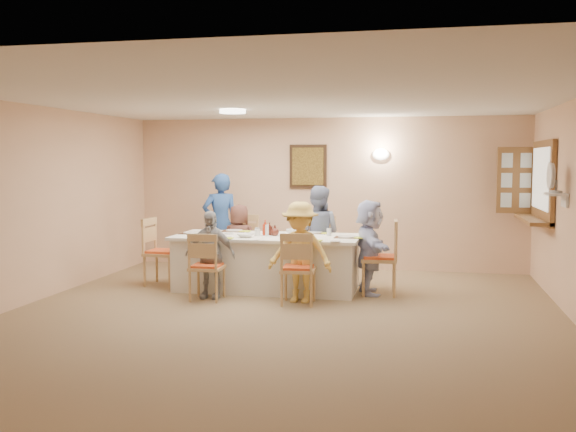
% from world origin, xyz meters
% --- Properties ---
extents(ground, '(7.00, 7.00, 0.00)m').
position_xyz_m(ground, '(0.00, 0.00, 0.00)').
color(ground, '#7C6A51').
extents(room_walls, '(7.00, 7.00, 7.00)m').
position_xyz_m(room_walls, '(0.00, 0.00, 1.51)').
color(room_walls, beige).
rests_on(room_walls, ground).
extents(wall_picture, '(0.62, 0.05, 0.72)m').
position_xyz_m(wall_picture, '(-0.30, 3.46, 1.70)').
color(wall_picture, black).
rests_on(wall_picture, room_walls).
extents(wall_sconce, '(0.26, 0.09, 0.18)m').
position_xyz_m(wall_sconce, '(0.90, 3.44, 1.90)').
color(wall_sconce, white).
rests_on(wall_sconce, room_walls).
extents(ceiling_light, '(0.36, 0.36, 0.05)m').
position_xyz_m(ceiling_light, '(-1.00, 1.50, 2.47)').
color(ceiling_light, white).
rests_on(ceiling_light, room_walls).
extents(serving_hatch, '(0.06, 1.50, 1.15)m').
position_xyz_m(serving_hatch, '(3.21, 2.40, 1.50)').
color(serving_hatch, brown).
rests_on(serving_hatch, room_walls).
extents(hatch_sill, '(0.30, 1.50, 0.05)m').
position_xyz_m(hatch_sill, '(3.09, 2.40, 0.97)').
color(hatch_sill, brown).
rests_on(hatch_sill, room_walls).
extents(shutter_door, '(0.55, 0.04, 1.00)m').
position_xyz_m(shutter_door, '(2.95, 3.16, 1.50)').
color(shutter_door, brown).
rests_on(shutter_door, room_walls).
extents(fan_shelf, '(0.22, 0.36, 0.03)m').
position_xyz_m(fan_shelf, '(3.13, 1.05, 1.40)').
color(fan_shelf, white).
rests_on(fan_shelf, room_walls).
extents(desk_fan, '(0.30, 0.30, 0.28)m').
position_xyz_m(desk_fan, '(3.10, 1.05, 1.55)').
color(desk_fan, '#A5A5A8').
rests_on(desk_fan, fan_shelf).
extents(dining_table, '(2.57, 1.09, 0.76)m').
position_xyz_m(dining_table, '(-0.53, 1.54, 0.38)').
color(dining_table, white).
rests_on(dining_table, ground).
extents(chair_back_left, '(0.48, 0.48, 0.97)m').
position_xyz_m(chair_back_left, '(-1.13, 2.34, 0.49)').
color(chair_back_left, tan).
rests_on(chair_back_left, ground).
extents(chair_back_right, '(0.49, 0.49, 0.97)m').
position_xyz_m(chair_back_right, '(0.07, 2.34, 0.48)').
color(chair_back_right, tan).
rests_on(chair_back_right, ground).
extents(chair_front_left, '(0.44, 0.44, 0.89)m').
position_xyz_m(chair_front_left, '(-1.13, 0.74, 0.44)').
color(chair_front_left, tan).
rests_on(chair_front_left, ground).
extents(chair_front_right, '(0.47, 0.47, 0.92)m').
position_xyz_m(chair_front_right, '(0.07, 0.74, 0.46)').
color(chair_front_right, tan).
rests_on(chair_front_right, ground).
extents(chair_left_end, '(0.49, 0.49, 0.98)m').
position_xyz_m(chair_left_end, '(-2.08, 1.54, 0.49)').
color(chair_left_end, tan).
rests_on(chair_left_end, ground).
extents(chair_right_end, '(0.51, 0.51, 1.01)m').
position_xyz_m(chair_right_end, '(1.02, 1.54, 0.51)').
color(chair_right_end, tan).
rests_on(chair_right_end, ground).
extents(diner_back_left, '(0.58, 0.40, 1.14)m').
position_xyz_m(diner_back_left, '(-1.13, 2.22, 0.57)').
color(diner_back_left, '#532F27').
rests_on(diner_back_left, ground).
extents(diner_back_right, '(0.85, 0.73, 1.43)m').
position_xyz_m(diner_back_right, '(0.07, 2.22, 0.71)').
color(diner_back_right, '#8794B8').
rests_on(diner_back_right, ground).
extents(diner_front_left, '(0.68, 0.29, 1.15)m').
position_xyz_m(diner_front_left, '(-1.13, 0.86, 0.57)').
color(diner_front_left, '#A3A2A4').
rests_on(diner_front_left, ground).
extents(diner_front_right, '(0.91, 0.61, 1.28)m').
position_xyz_m(diner_front_right, '(0.07, 0.86, 0.64)').
color(diner_front_right, '#FCCC5A').
rests_on(diner_front_right, ground).
extents(diner_right_end, '(1.33, 0.85, 1.28)m').
position_xyz_m(diner_right_end, '(0.89, 1.54, 0.64)').
color(diner_right_end, '#D1D8FF').
rests_on(diner_right_end, ground).
extents(caregiver, '(0.92, 0.90, 1.59)m').
position_xyz_m(caregiver, '(-1.58, 2.69, 0.80)').
color(caregiver, '#294D90').
rests_on(caregiver, ground).
extents(placemat_fl, '(0.35, 0.26, 0.01)m').
position_xyz_m(placemat_fl, '(-1.13, 1.12, 0.76)').
color(placemat_fl, '#472B19').
rests_on(placemat_fl, dining_table).
extents(plate_fl, '(0.24, 0.24, 0.02)m').
position_xyz_m(plate_fl, '(-1.13, 1.12, 0.77)').
color(plate_fl, white).
rests_on(plate_fl, dining_table).
extents(napkin_fl, '(0.14, 0.14, 0.01)m').
position_xyz_m(napkin_fl, '(-0.95, 1.07, 0.77)').
color(napkin_fl, '#D1E32F').
rests_on(napkin_fl, dining_table).
extents(placemat_fr, '(0.32, 0.24, 0.01)m').
position_xyz_m(placemat_fr, '(0.07, 1.12, 0.76)').
color(placemat_fr, '#472B19').
rests_on(placemat_fr, dining_table).
extents(plate_fr, '(0.23, 0.23, 0.01)m').
position_xyz_m(plate_fr, '(0.07, 1.12, 0.77)').
color(plate_fr, white).
rests_on(plate_fr, dining_table).
extents(napkin_fr, '(0.14, 0.14, 0.01)m').
position_xyz_m(napkin_fr, '(0.25, 1.07, 0.77)').
color(napkin_fr, '#D1E32F').
rests_on(napkin_fr, dining_table).
extents(placemat_bl, '(0.38, 0.28, 0.01)m').
position_xyz_m(placemat_bl, '(-1.13, 1.96, 0.76)').
color(placemat_bl, '#472B19').
rests_on(placemat_bl, dining_table).
extents(plate_bl, '(0.24, 0.24, 0.02)m').
position_xyz_m(plate_bl, '(-1.13, 1.96, 0.77)').
color(plate_bl, white).
rests_on(plate_bl, dining_table).
extents(napkin_bl, '(0.15, 0.15, 0.01)m').
position_xyz_m(napkin_bl, '(-0.95, 1.91, 0.77)').
color(napkin_bl, '#D1E32F').
rests_on(napkin_bl, dining_table).
extents(placemat_br, '(0.34, 0.25, 0.01)m').
position_xyz_m(placemat_br, '(0.07, 1.96, 0.76)').
color(placemat_br, '#472B19').
rests_on(placemat_br, dining_table).
extents(plate_br, '(0.22, 0.22, 0.01)m').
position_xyz_m(plate_br, '(0.07, 1.96, 0.77)').
color(plate_br, white).
rests_on(plate_br, dining_table).
extents(napkin_br, '(0.14, 0.14, 0.01)m').
position_xyz_m(napkin_br, '(0.25, 1.91, 0.77)').
color(napkin_br, '#D1E32F').
rests_on(napkin_br, dining_table).
extents(placemat_le, '(0.33, 0.25, 0.01)m').
position_xyz_m(placemat_le, '(-1.63, 1.54, 0.76)').
color(placemat_le, '#472B19').
rests_on(placemat_le, dining_table).
extents(plate_le, '(0.25, 0.25, 0.02)m').
position_xyz_m(plate_le, '(-1.63, 1.54, 0.77)').
color(plate_le, white).
rests_on(plate_le, dining_table).
extents(napkin_le, '(0.14, 0.14, 0.01)m').
position_xyz_m(napkin_le, '(-1.45, 1.49, 0.77)').
color(napkin_le, '#D1E32F').
rests_on(napkin_le, dining_table).
extents(placemat_re, '(0.34, 0.26, 0.01)m').
position_xyz_m(placemat_re, '(0.59, 1.54, 0.76)').
color(placemat_re, '#472B19').
rests_on(placemat_re, dining_table).
extents(plate_re, '(0.25, 0.25, 0.02)m').
position_xyz_m(plate_re, '(0.59, 1.54, 0.77)').
color(plate_re, white).
rests_on(plate_re, dining_table).
extents(napkin_re, '(0.15, 0.15, 0.01)m').
position_xyz_m(napkin_re, '(0.77, 1.49, 0.77)').
color(napkin_re, '#D1E32F').
rests_on(napkin_re, dining_table).
extents(teacup_a, '(0.18, 0.18, 0.10)m').
position_xyz_m(teacup_a, '(-1.29, 1.23, 0.81)').
color(teacup_a, white).
rests_on(teacup_a, dining_table).
extents(teacup_b, '(0.08, 0.08, 0.07)m').
position_xyz_m(teacup_b, '(-0.15, 2.03, 0.80)').
color(teacup_b, white).
rests_on(teacup_b, dining_table).
extents(bowl_a, '(0.31, 0.31, 0.05)m').
position_xyz_m(bowl_a, '(-0.76, 1.27, 0.79)').
color(bowl_a, white).
rests_on(bowl_a, dining_table).
extents(bowl_b, '(0.33, 0.33, 0.07)m').
position_xyz_m(bowl_b, '(-0.21, 1.82, 0.79)').
color(bowl_b, white).
rests_on(bowl_b, dining_table).
extents(condiment_ketchup, '(0.09, 0.09, 0.22)m').
position_xyz_m(condiment_ketchup, '(-0.55, 1.55, 0.87)').
color(condiment_ketchup, red).
rests_on(condiment_ketchup, dining_table).
extents(condiment_brown, '(0.11, 0.11, 0.18)m').
position_xyz_m(condiment_brown, '(-0.51, 1.61, 0.85)').
color(condiment_brown, '#5A2318').
rests_on(condiment_brown, dining_table).
extents(condiment_malt, '(0.18, 0.18, 0.15)m').
position_xyz_m(condiment_malt, '(-0.41, 1.54, 0.83)').
color(condiment_malt, '#5A2318').
rests_on(condiment_malt, dining_table).
extents(drinking_glass, '(0.06, 0.06, 0.10)m').
position_xyz_m(drinking_glass, '(-0.68, 1.59, 0.82)').
color(drinking_glass, silver).
rests_on(drinking_glass, dining_table).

